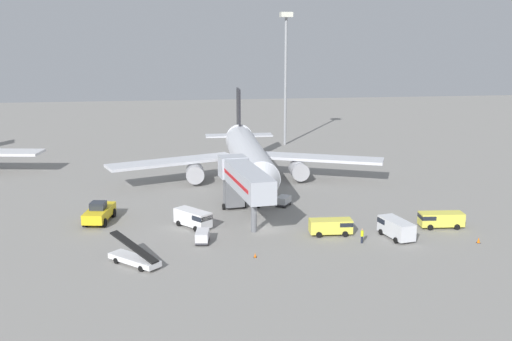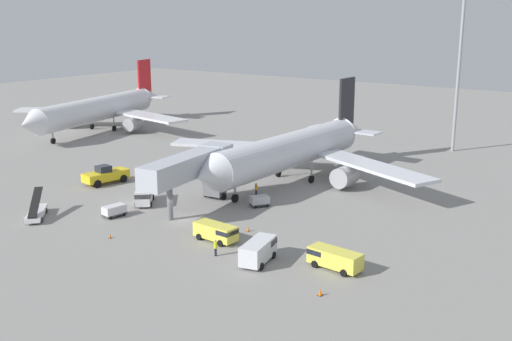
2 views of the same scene
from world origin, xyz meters
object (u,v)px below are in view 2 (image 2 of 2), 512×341
object	(u,v)px
baggage_cart_near_right	(260,201)
service_van_outer_left	(259,250)
service_van_outer_right	(217,231)
baggage_cart_rear_right	(114,210)
jet_bridge	(193,167)
safety_cone_alpha	(320,292)
service_van_mid_right	(144,195)
safety_cone_bravo	(110,236)
pushback_tug	(106,175)
service_van_near_left	(333,258)
apron_light_mast	(461,42)
belt_loader_truck	(36,212)
ground_crew_worker_foreground	(215,247)
safety_cone_charlie	(248,229)
airplane_background	(100,109)
airplane_at_gate	(293,150)
ground_crew_worker_midground	(256,189)

from	to	relation	value
baggage_cart_near_right	service_van_outer_left	bearing A→B (deg)	-55.24
service_van_outer_right	baggage_cart_rear_right	size ratio (longest dim) A/B	1.77
jet_bridge	safety_cone_alpha	bearing A→B (deg)	-26.33
service_van_mid_right	safety_cone_bravo	xyz separation A→B (m)	(5.92, -11.00, -0.96)
pushback_tug	service_van_near_left	xyz separation A→B (m)	(40.88, -8.18, -0.14)
apron_light_mast	pushback_tug	bearing A→B (deg)	-123.63
belt_loader_truck	ground_crew_worker_foreground	size ratio (longest dim) A/B	3.26
safety_cone_bravo	safety_cone_charlie	distance (m)	14.95
baggage_cart_near_right	service_van_mid_right	bearing A→B (deg)	-148.55
safety_cone_bravo	airplane_background	size ratio (longest dim) A/B	0.01
jet_bridge	belt_loader_truck	world-z (taller)	jet_bridge
airplane_at_gate	safety_cone_charlie	bearing A→B (deg)	-70.64
service_van_outer_right	baggage_cart_near_right	distance (m)	13.09
service_van_outer_left	service_van_near_left	size ratio (longest dim) A/B	0.98
service_van_mid_right	apron_light_mast	bearing A→B (deg)	68.04
jet_bridge	service_van_outer_left	world-z (taller)	jet_bridge
jet_bridge	baggage_cart_rear_right	world-z (taller)	jet_bridge
service_van_outer_right	belt_loader_truck	bearing A→B (deg)	-164.22
safety_cone_bravo	safety_cone_charlie	xyz separation A→B (m)	(10.82, 10.32, 0.05)
baggage_cart_near_right	safety_cone_charlie	bearing A→B (deg)	-62.83
ground_crew_worker_foreground	baggage_cart_rear_right	bearing A→B (deg)	171.30
belt_loader_truck	safety_cone_bravo	xyz separation A→B (m)	(12.35, 0.31, -0.51)
baggage_cart_near_right	service_van_near_left	bearing A→B (deg)	-35.33
safety_cone_alpha	service_van_near_left	bearing A→B (deg)	108.13
service_van_near_left	apron_light_mast	world-z (taller)	apron_light_mast
safety_cone_charlie	pushback_tug	bearing A→B (deg)	170.93
safety_cone_charlie	airplane_background	bearing A→B (deg)	152.28
baggage_cart_near_right	airplane_background	world-z (taller)	airplane_background
safety_cone_bravo	airplane_background	distance (m)	65.42
ground_crew_worker_midground	apron_light_mast	size ratio (longest dim) A/B	0.07
ground_crew_worker_foreground	pushback_tug	bearing A→B (deg)	157.77
baggage_cart_near_right	baggage_cart_rear_right	distance (m)	17.75
ground_crew_worker_midground	apron_light_mast	world-z (taller)	apron_light_mast
belt_loader_truck	service_van_near_left	world-z (taller)	belt_loader_truck
service_van_mid_right	pushback_tug	bearing A→B (deg)	161.58
airplane_background	ground_crew_worker_foreground	bearing A→B (deg)	-32.43
baggage_cart_near_right	ground_crew_worker_foreground	distance (m)	17.04
service_van_outer_right	airplane_background	world-z (taller)	airplane_background
service_van_near_left	safety_cone_bravo	world-z (taller)	service_van_near_left
service_van_outer_right	airplane_background	xyz separation A→B (m)	(-59.69, 36.21, 3.43)
service_van_outer_right	safety_cone_bravo	size ratio (longest dim) A/B	10.20
service_van_mid_right	safety_cone_charlie	distance (m)	16.78
service_van_mid_right	ground_crew_worker_midground	world-z (taller)	service_van_mid_right
service_van_outer_right	airplane_background	distance (m)	69.90
safety_cone_charlie	apron_light_mast	bearing A→B (deg)	84.85
service_van_outer_right	safety_cone_charlie	xyz separation A→B (m)	(0.95, 4.35, -0.77)
service_van_mid_right	airplane_background	distance (m)	53.95
safety_cone_bravo	jet_bridge	bearing A→B (deg)	88.26
safety_cone_alpha	jet_bridge	bearing A→B (deg)	153.67
pushback_tug	ground_crew_worker_midground	size ratio (longest dim) A/B	3.79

